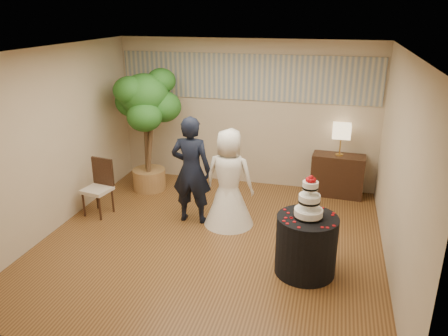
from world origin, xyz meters
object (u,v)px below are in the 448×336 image
(cake_table, at_px, (306,245))
(console, at_px, (337,175))
(ficus_tree, at_px, (146,131))
(groom, at_px, (191,170))
(bride, at_px, (229,178))
(wedding_cake, at_px, (310,197))
(side_chair, at_px, (97,188))
(table_lamp, at_px, (341,140))

(cake_table, distance_m, console, 2.76)
(cake_table, distance_m, ficus_tree, 3.88)
(groom, relative_size, ficus_tree, 0.75)
(bride, xyz_separation_m, wedding_cake, (1.31, -1.10, 0.30))
(wedding_cake, xyz_separation_m, ficus_tree, (-3.15, 2.13, 0.08))
(ficus_tree, xyz_separation_m, side_chair, (-0.39, -1.25, -0.69))
(bride, relative_size, cake_table, 1.97)
(table_lamp, bearing_deg, ficus_tree, -170.25)
(ficus_tree, bearing_deg, groom, -40.95)
(groom, bearing_deg, bride, -177.82)
(console, relative_size, table_lamp, 1.63)
(console, relative_size, ficus_tree, 0.40)
(groom, height_order, side_chair, groom)
(cake_table, height_order, ficus_tree, ficus_tree)
(bride, xyz_separation_m, side_chair, (-2.22, -0.22, -0.32))
(ficus_tree, distance_m, side_chair, 1.48)
(cake_table, height_order, side_chair, side_chair)
(groom, relative_size, wedding_cake, 3.08)
(ficus_tree, bearing_deg, console, 9.75)
(console, bearing_deg, bride, -132.28)
(console, distance_m, side_chair, 4.32)
(ficus_tree, bearing_deg, bride, -29.19)
(groom, relative_size, table_lamp, 3.05)
(wedding_cake, bearing_deg, cake_table, 90.00)
(groom, distance_m, wedding_cake, 2.20)
(wedding_cake, bearing_deg, side_chair, 166.02)
(console, bearing_deg, ficus_tree, -166.71)
(cake_table, height_order, table_lamp, table_lamp)
(cake_table, distance_m, table_lamp, 2.84)
(console, bearing_deg, table_lamp, 0.00)
(groom, distance_m, bride, 0.62)
(bride, distance_m, ficus_tree, 2.14)
(console, xyz_separation_m, ficus_tree, (-3.51, -0.60, 0.78))
(cake_table, relative_size, table_lamp, 1.39)
(bride, bearing_deg, side_chair, 7.68)
(groom, distance_m, cake_table, 2.25)
(cake_table, bearing_deg, bride, 139.97)
(cake_table, bearing_deg, side_chair, 166.02)
(cake_table, xyz_separation_m, side_chair, (-3.53, 0.88, 0.07))
(wedding_cake, distance_m, side_chair, 3.69)
(groom, xyz_separation_m, ficus_tree, (-1.23, 1.07, 0.29))
(console, height_order, table_lamp, table_lamp)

